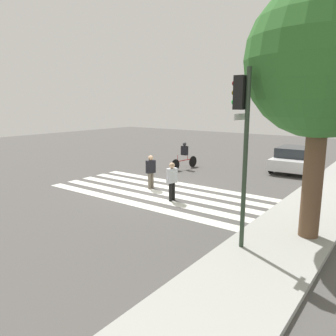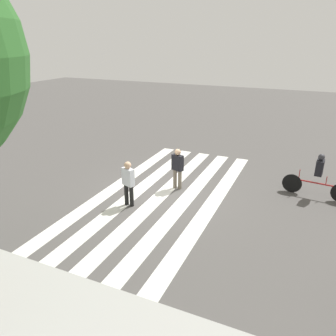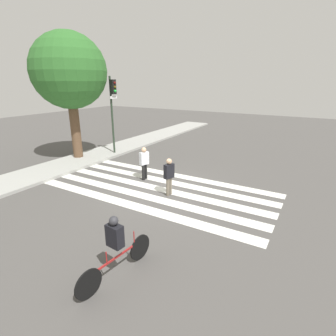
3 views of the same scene
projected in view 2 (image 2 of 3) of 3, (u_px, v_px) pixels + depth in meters
ground_plane at (162, 194)px, 12.08m from camera, size 60.00×60.00×0.00m
sidewalk_curb at (34, 313)px, 6.74m from camera, size 36.00×2.50×0.14m
crosswalk_stripes at (162, 194)px, 12.07m from camera, size 4.36×10.00×0.01m
pedestrian_adult_tall_backpack at (178, 167)px, 12.23m from camera, size 0.48×0.31×1.58m
pedestrian_adult_yellow_jacket at (128, 181)px, 10.95m from camera, size 0.48×0.33×1.60m
cyclist_far_lane at (318, 175)px, 11.56m from camera, size 2.35×0.42×1.65m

